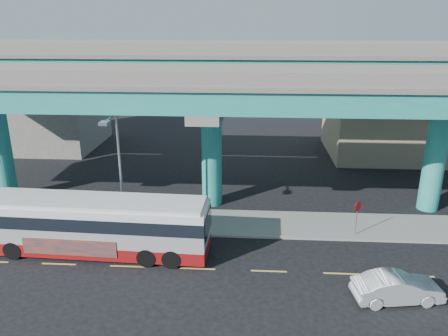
# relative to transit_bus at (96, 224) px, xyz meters

# --- Properties ---
(ground) EXTENTS (120.00, 120.00, 0.00)m
(ground) POSITION_rel_transit_bus_xyz_m (6.15, -1.21, -1.88)
(ground) COLOR black
(ground) RESTS_ON ground
(sidewalk) EXTENTS (70.00, 4.00, 0.15)m
(sidewalk) POSITION_rel_transit_bus_xyz_m (6.15, 4.29, -1.80)
(sidewalk) COLOR gray
(sidewalk) RESTS_ON ground
(lane_markings) EXTENTS (58.00, 0.12, 0.01)m
(lane_markings) POSITION_rel_transit_bus_xyz_m (6.15, -1.51, -1.87)
(lane_markings) COLOR #D8C64C
(lane_markings) RESTS_ON ground
(viaduct) EXTENTS (52.00, 12.40, 11.70)m
(viaduct) POSITION_rel_transit_bus_xyz_m (6.15, 7.90, 7.26)
(viaduct) COLOR teal
(viaduct) RESTS_ON ground
(building_beige) EXTENTS (14.00, 10.23, 7.00)m
(building_beige) POSITION_rel_transit_bus_xyz_m (24.15, 21.77, 1.63)
(building_beige) COLOR tan
(building_beige) RESTS_ON ground
(building_concrete) EXTENTS (12.00, 10.00, 9.00)m
(building_concrete) POSITION_rel_transit_bus_xyz_m (-13.85, 22.79, 2.62)
(building_concrete) COLOR gray
(building_concrete) RESTS_ON ground
(transit_bus) EXTENTS (13.47, 3.42, 3.43)m
(transit_bus) POSITION_rel_transit_bus_xyz_m (0.00, 0.00, 0.00)
(transit_bus) COLOR maroon
(transit_bus) RESTS_ON ground
(sedan) EXTENTS (2.76, 4.81, 1.44)m
(sedan) POSITION_rel_transit_bus_xyz_m (16.37, -3.78, -1.16)
(sedan) COLOR #B7B7BC
(sedan) RESTS_ON ground
(street_lamp) EXTENTS (0.50, 2.57, 7.92)m
(street_lamp) POSITION_rel_transit_bus_xyz_m (0.80, 2.22, 3.40)
(street_lamp) COLOR gray
(street_lamp) RESTS_ON sidewalk
(stop_sign) EXTENTS (0.54, 0.48, 2.31)m
(stop_sign) POSITION_rel_transit_bus_xyz_m (15.83, 2.97, -0.08)
(stop_sign) COLOR gray
(stop_sign) RESTS_ON sidewalk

